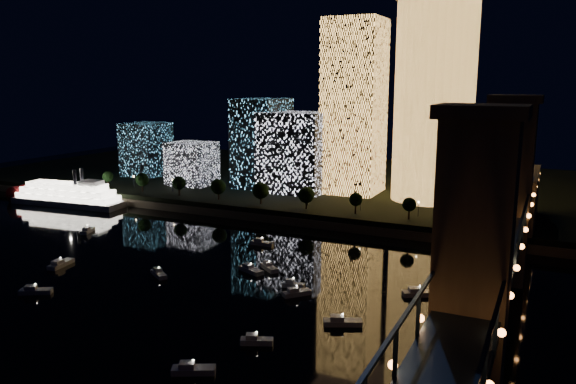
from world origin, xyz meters
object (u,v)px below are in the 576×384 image
(tower_rectangular, at_px, (354,107))
(riverboat, at_px, (63,195))
(truss_bridge, at_px, (486,276))
(tower_cylindrical, at_px, (434,99))

(tower_rectangular, distance_m, riverboat, 133.66)
(tower_rectangular, relative_size, riverboat, 1.30)
(tower_rectangular, bearing_deg, riverboat, -152.53)
(truss_bridge, height_order, riverboat, truss_bridge)
(riverboat, bearing_deg, truss_bridge, -19.65)
(tower_cylindrical, relative_size, riverboat, 1.43)
(tower_cylindrical, xyz_separation_m, truss_bridge, (35.64, -123.10, -30.13))
(truss_bridge, distance_m, riverboat, 195.62)
(tower_cylindrical, height_order, truss_bridge, tower_cylindrical)
(tower_cylindrical, height_order, tower_rectangular, tower_cylindrical)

